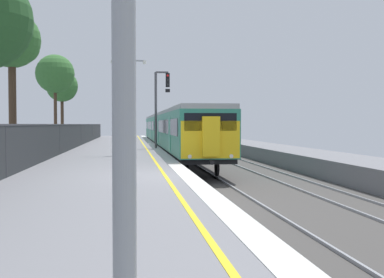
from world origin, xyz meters
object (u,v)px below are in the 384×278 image
Objects in this scene: background_tree_left at (63,87)px; background_tree_back at (14,42)px; commuter_train_at_platform at (170,129)px; platform_lamp_mid at (129,98)px; background_tree_right at (56,75)px; signal_gantry at (159,101)px.

background_tree_back reaches higher than background_tree_left.
commuter_train_at_platform is 5.73× the size of background_tree_left.
background_tree_right is at bearing 111.48° from platform_lamp_mid.
platform_lamp_mid is 0.72× the size of background_tree_left.
background_tree_right reaches higher than commuter_train_at_platform.
commuter_train_at_platform is 15.14m from background_tree_left.
background_tree_back reaches higher than commuter_train_at_platform.
commuter_train_at_platform is 7.91× the size of platform_lamp_mid.
background_tree_left reaches higher than signal_gantry.
background_tree_left is at bearing 105.78° from platform_lamp_mid.
commuter_train_at_platform is 11.23m from background_tree_right.
background_tree_right is at bearing 89.55° from background_tree_back.
commuter_train_at_platform is 5.22× the size of background_tree_back.
signal_gantry is at bearing -63.20° from background_tree_left.
background_tree_left is at bearing 94.04° from background_tree_right.
background_tree_right is at bearing 131.70° from signal_gantry.
background_tree_right is at bearing 172.95° from commuter_train_at_platform.
background_tree_right reaches higher than signal_gantry.
platform_lamp_mid is 0.66× the size of background_tree_back.
background_tree_right is (0.60, -8.55, 0.42)m from background_tree_left.
platform_lamp_mid is at bearing -68.52° from background_tree_right.
background_tree_back is (-0.12, -15.04, 0.35)m from background_tree_right.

